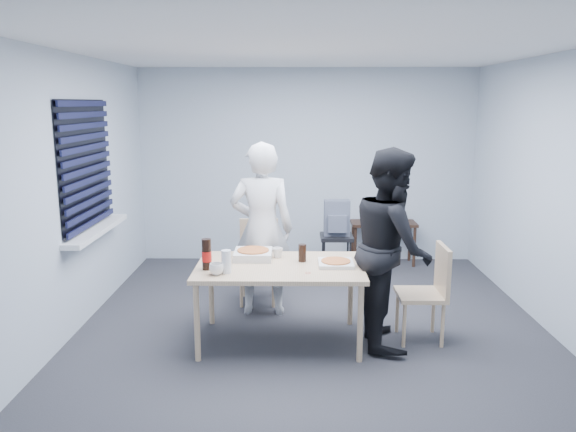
{
  "coord_description": "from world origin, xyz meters",
  "views": [
    {
      "loc": [
        -0.18,
        -5.08,
        2.14
      ],
      "look_at": [
        -0.24,
        0.1,
        1.09
      ],
      "focal_mm": 35.0,
      "sensor_mm": 36.0,
      "label": 1
    }
  ],
  "objects_px": {
    "dining_table": "(280,271)",
    "backpack": "(337,219)",
    "person_white": "(262,229)",
    "mug_b": "(278,253)",
    "stool": "(336,244)",
    "chair_far": "(259,254)",
    "mug_a": "(217,269)",
    "side_table": "(383,228)",
    "person_black": "(391,247)",
    "soda_bottle": "(207,255)",
    "chair_right": "(430,286)"
  },
  "relations": [
    {
      "from": "dining_table",
      "to": "backpack",
      "type": "xyz_separation_m",
      "value": [
        0.65,
        1.88,
        0.1
      ]
    },
    {
      "from": "person_white",
      "to": "mug_b",
      "type": "distance_m",
      "value": 0.52
    },
    {
      "from": "dining_table",
      "to": "stool",
      "type": "height_order",
      "value": "dining_table"
    },
    {
      "from": "chair_far",
      "to": "mug_a",
      "type": "bearing_deg",
      "value": -100.56
    },
    {
      "from": "chair_far",
      "to": "side_table",
      "type": "relative_size",
      "value": 1.03
    },
    {
      "from": "stool",
      "to": "chair_far",
      "type": "bearing_deg",
      "value": -139.71
    },
    {
      "from": "chair_far",
      "to": "person_white",
      "type": "height_order",
      "value": "person_white"
    },
    {
      "from": "backpack",
      "to": "person_black",
      "type": "bearing_deg",
      "value": -103.61
    },
    {
      "from": "chair_far",
      "to": "mug_b",
      "type": "relative_size",
      "value": 8.9
    },
    {
      "from": "chair_far",
      "to": "soda_bottle",
      "type": "height_order",
      "value": "soda_bottle"
    },
    {
      "from": "chair_right",
      "to": "backpack",
      "type": "height_order",
      "value": "backpack"
    },
    {
      "from": "mug_b",
      "to": "soda_bottle",
      "type": "distance_m",
      "value": 0.72
    },
    {
      "from": "dining_table",
      "to": "chair_right",
      "type": "relative_size",
      "value": 1.67
    },
    {
      "from": "chair_right",
      "to": "person_black",
      "type": "bearing_deg",
      "value": -174.6
    },
    {
      "from": "side_table",
      "to": "soda_bottle",
      "type": "xyz_separation_m",
      "value": [
        -1.96,
        -2.69,
        0.36
      ]
    },
    {
      "from": "dining_table",
      "to": "person_black",
      "type": "height_order",
      "value": "person_black"
    },
    {
      "from": "side_table",
      "to": "chair_right",
      "type": "bearing_deg",
      "value": -89.22
    },
    {
      "from": "side_table",
      "to": "backpack",
      "type": "distance_m",
      "value": 0.99
    },
    {
      "from": "dining_table",
      "to": "chair_right",
      "type": "distance_m",
      "value": 1.37
    },
    {
      "from": "person_white",
      "to": "chair_right",
      "type": "bearing_deg",
      "value": 156.7
    },
    {
      "from": "mug_a",
      "to": "mug_b",
      "type": "relative_size",
      "value": 1.23
    },
    {
      "from": "dining_table",
      "to": "mug_a",
      "type": "height_order",
      "value": "mug_a"
    },
    {
      "from": "backpack",
      "to": "chair_far",
      "type": "bearing_deg",
      "value": -164.25
    },
    {
      "from": "side_table",
      "to": "stool",
      "type": "distance_m",
      "value": 0.95
    },
    {
      "from": "dining_table",
      "to": "mug_a",
      "type": "xyz_separation_m",
      "value": [
        -0.52,
        -0.29,
        0.11
      ]
    },
    {
      "from": "chair_far",
      "to": "person_black",
      "type": "height_order",
      "value": "person_black"
    },
    {
      "from": "stool",
      "to": "backpack",
      "type": "height_order",
      "value": "backpack"
    },
    {
      "from": "dining_table",
      "to": "mug_a",
      "type": "relative_size",
      "value": 12.06
    },
    {
      "from": "person_white",
      "to": "stool",
      "type": "relative_size",
      "value": 3.23
    },
    {
      "from": "chair_right",
      "to": "person_black",
      "type": "distance_m",
      "value": 0.53
    },
    {
      "from": "chair_right",
      "to": "mug_a",
      "type": "relative_size",
      "value": 7.24
    },
    {
      "from": "dining_table",
      "to": "side_table",
      "type": "relative_size",
      "value": 1.72
    },
    {
      "from": "mug_b",
      "to": "person_white",
      "type": "bearing_deg",
      "value": 110.19
    },
    {
      "from": "chair_far",
      "to": "backpack",
      "type": "bearing_deg",
      "value": 39.8
    },
    {
      "from": "soda_bottle",
      "to": "stool",
      "type": "bearing_deg",
      "value": 57.88
    },
    {
      "from": "chair_right",
      "to": "side_table",
      "type": "relative_size",
      "value": 1.03
    },
    {
      "from": "mug_b",
      "to": "backpack",
      "type": "bearing_deg",
      "value": 67.47
    },
    {
      "from": "person_black",
      "to": "mug_b",
      "type": "distance_m",
      "value": 1.05
    },
    {
      "from": "soda_bottle",
      "to": "chair_right",
      "type": "bearing_deg",
      "value": 5.48
    },
    {
      "from": "mug_b",
      "to": "stool",
      "type": "bearing_deg",
      "value": 67.64
    },
    {
      "from": "chair_far",
      "to": "person_white",
      "type": "bearing_deg",
      "value": -81.1
    },
    {
      "from": "person_white",
      "to": "mug_b",
      "type": "bearing_deg",
      "value": 110.19
    },
    {
      "from": "dining_table",
      "to": "soda_bottle",
      "type": "distance_m",
      "value": 0.67
    },
    {
      "from": "mug_a",
      "to": "stool",
      "type": "bearing_deg",
      "value": 61.72
    },
    {
      "from": "chair_right",
      "to": "stool",
      "type": "height_order",
      "value": "chair_right"
    },
    {
      "from": "chair_right",
      "to": "person_white",
      "type": "bearing_deg",
      "value": 156.7
    },
    {
      "from": "chair_right",
      "to": "side_table",
      "type": "xyz_separation_m",
      "value": [
        -0.03,
        2.5,
        -0.02
      ]
    },
    {
      "from": "dining_table",
      "to": "mug_b",
      "type": "height_order",
      "value": "mug_b"
    },
    {
      "from": "mug_a",
      "to": "mug_b",
      "type": "height_order",
      "value": "mug_a"
    },
    {
      "from": "mug_b",
      "to": "soda_bottle",
      "type": "relative_size",
      "value": 0.37
    }
  ]
}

